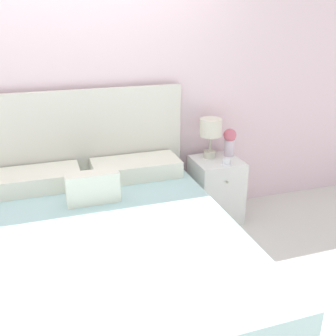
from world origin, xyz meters
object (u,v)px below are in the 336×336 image
nightstand (216,190)px  flower_vase (230,141)px  table_lamp (211,131)px  teacup (226,162)px  bed (104,256)px

nightstand → flower_vase: bearing=25.4°
table_lamp → teacup: size_ratio=3.44×
flower_vase → bed: bearing=-148.0°
table_lamp → flower_vase: size_ratio=1.42×
bed → table_lamp: (1.15, 0.85, 0.56)m
bed → flower_vase: 1.65m
bed → teacup: size_ratio=20.06×
nightstand → teacup: size_ratio=5.59×
bed → nightstand: (1.19, 0.77, -0.01)m
table_lamp → teacup: bearing=-71.9°
table_lamp → bed: bearing=-143.6°
flower_vase → teacup: 0.27m
table_lamp → flower_vase: (0.19, -0.01, -0.11)m
table_lamp → flower_vase: bearing=-3.0°
bed → nightstand: bed is taller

